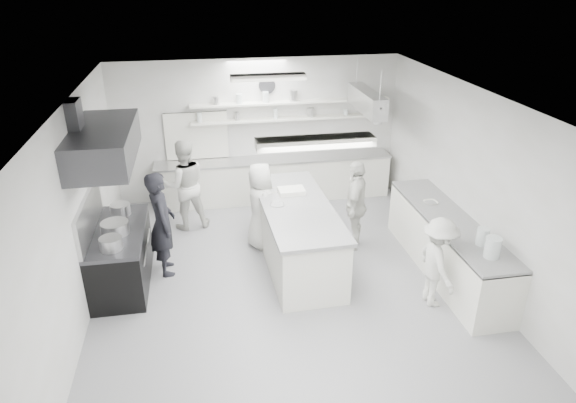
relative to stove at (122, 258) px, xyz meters
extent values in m
cube|color=#96979A|center=(2.60, -0.40, -0.46)|extent=(6.00, 7.00, 0.02)
cube|color=silver|center=(2.60, -0.40, 2.56)|extent=(6.00, 7.00, 0.02)
cube|color=silver|center=(2.60, 3.10, 1.05)|extent=(6.00, 0.04, 3.00)
cube|color=silver|center=(2.60, -3.90, 1.05)|extent=(6.00, 0.04, 3.00)
cube|color=silver|center=(-0.40, -0.40, 1.05)|extent=(0.04, 7.00, 3.00)
cube|color=silver|center=(5.60, -0.40, 1.05)|extent=(0.04, 7.00, 3.00)
cube|color=black|center=(0.00, 0.00, 0.00)|extent=(0.80, 1.80, 0.90)
cube|color=#37373C|center=(0.00, 0.00, 1.90)|extent=(0.85, 2.00, 0.50)
cube|color=white|center=(2.90, 2.80, 0.01)|extent=(5.00, 0.60, 0.92)
cube|color=white|center=(3.30, 2.97, 1.30)|extent=(4.20, 0.26, 0.04)
cube|color=white|center=(3.30, 2.97, 1.65)|extent=(4.20, 0.26, 0.04)
cube|color=black|center=(1.30, 3.08, 1.00)|extent=(1.30, 0.04, 1.00)
cylinder|color=silver|center=(2.80, 3.06, 2.00)|extent=(0.32, 0.05, 0.32)
cube|color=white|center=(5.25, -0.60, 0.02)|extent=(0.74, 3.30, 0.94)
cube|color=#B5B5B5|center=(4.60, 2.00, 1.85)|extent=(0.30, 1.60, 0.40)
cube|color=white|center=(2.60, -2.20, 2.49)|extent=(1.30, 0.25, 0.10)
cube|color=white|center=(2.60, 1.40, 2.49)|extent=(1.30, 0.25, 0.10)
cube|color=white|center=(2.87, 0.14, 0.07)|extent=(1.13, 2.83, 1.03)
cylinder|color=#B5B5B5|center=(0.00, -0.13, 0.58)|extent=(0.42, 0.42, 0.24)
imported|color=black|center=(0.67, 0.23, 0.44)|extent=(0.52, 0.71, 1.78)
imported|color=silver|center=(1.01, 1.80, 0.44)|extent=(0.97, 0.81, 1.78)
imported|color=silver|center=(2.34, 0.81, 0.35)|extent=(0.66, 0.87, 1.60)
imported|color=silver|center=(4.00, 0.48, 0.38)|extent=(0.79, 1.05, 1.66)
imported|color=silver|center=(4.68, -1.40, 0.26)|extent=(0.53, 0.91, 1.42)
imported|color=#B5B5B5|center=(2.55, 0.22, 0.61)|extent=(0.28, 0.28, 0.06)
imported|color=white|center=(2.56, 0.79, 0.62)|extent=(0.25, 0.25, 0.07)
imported|color=white|center=(5.20, 0.04, 0.52)|extent=(0.25, 0.25, 0.06)
camera|label=1|loc=(1.39, -7.30, 4.20)|focal=31.63mm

